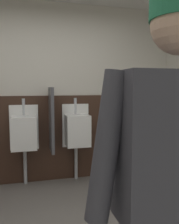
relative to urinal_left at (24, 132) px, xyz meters
name	(u,v)px	position (x,y,z in m)	size (l,w,h in m)	color
wall_back	(40,93)	(0.23, 0.22, 0.53)	(4.71, 0.12, 2.61)	beige
wainscot_band_back	(41,139)	(0.23, 0.14, -0.14)	(4.11, 0.03, 1.28)	#382319
urinal_left	(24,132)	(0.00, 0.00, 0.00)	(0.40, 0.34, 1.24)	white
urinal_middle	(77,130)	(0.75, 0.00, 0.00)	(0.40, 0.34, 1.24)	white
privacy_divider_panel	(51,120)	(0.38, -0.07, 0.17)	(0.04, 0.40, 0.90)	#4C4C51
person	(177,176)	(0.64, -2.59, 0.28)	(0.71, 0.60, 1.75)	#2D3342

